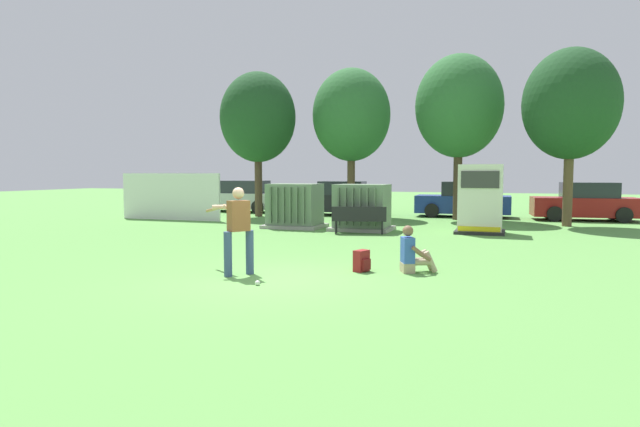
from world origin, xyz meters
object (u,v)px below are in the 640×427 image
Objects in this scene: batter at (237,226)px; sports_ball at (257,283)px; park_bench at (359,218)px; seated_spectator at (412,254)px; generator_enclosure at (481,199)px; parked_car_right_of_center at (464,200)px; parked_car_leftmost at (244,197)px; parked_car_rightmost at (585,203)px; transformer_west at (295,206)px; backpack at (362,261)px; transformer_mid_west at (362,208)px; parked_car_left_of_center at (340,199)px.

batter reaches higher than sports_ball.
seated_spectator reaches higher than park_bench.
generator_enclosure is 6.93m from parked_car_right_of_center.
batter is 17.71m from parked_car_leftmost.
parked_car_leftmost is (-8.38, 8.03, 0.22)m from park_bench.
parked_car_right_of_center is 5.05m from parked_car_rightmost.
sports_ball is (3.24, -9.82, -0.74)m from transformer_west.
transformer_west is at bearing 105.02° from batter.
transformer_west is 0.49× the size of parked_car_leftmost.
parked_car_rightmost reaches higher than backpack.
transformer_mid_west is 4.77× the size of backpack.
seated_spectator is 18.24m from parked_car_leftmost.
transformer_west is 9.35m from batter.
parked_car_rightmost is (7.72, 8.13, 0.22)m from park_bench.
batter reaches higher than parked_car_left_of_center.
generator_enclosure reaches higher than parked_car_right_of_center.
backpack is at bearing -93.14° from parked_car_right_of_center.
transformer_west reaches higher than backpack.
transformer_mid_west is 0.91× the size of generator_enclosure.
parked_car_left_of_center is at bearing -177.30° from parked_car_rightmost.
backpack is (-1.91, -8.17, -0.92)m from generator_enclosure.
backpack is 0.10× the size of parked_car_leftmost.
backpack is 0.10× the size of parked_car_rightmost.
batter is at bearing -92.74° from park_bench.
seated_spectator is at bearing 14.77° from backpack.
parked_car_left_of_center reaches higher than sports_ball.
generator_enclosure is 8.00m from seated_spectator.
parked_car_right_of_center and parked_car_rightmost have the same top height.
parked_car_leftmost is (-12.15, 6.46, -0.38)m from generator_enclosure.
seated_spectator is at bearing 42.58° from sports_ball.
seated_spectator is 14.75m from parked_car_right_of_center.
seated_spectator is 0.22× the size of parked_car_left_of_center.
transformer_mid_west is (2.58, -0.08, 0.00)m from transformer_west.
batter is 15.62m from parked_car_left_of_center.
backpack reaches higher than sports_ball.
batter reaches higher than transformer_mid_west.
sports_ball is (-3.33, -10.12, -1.09)m from generator_enclosure.
backpack is at bearing -54.98° from parked_car_leftmost.
parked_car_left_of_center is at bearing 102.08° from sports_ball.
parked_car_rightmost is (3.95, 6.56, -0.38)m from generator_enclosure.
parked_car_leftmost is at bearing -178.04° from parked_car_right_of_center.
transformer_mid_west is 7.03m from parked_car_left_of_center.
batter is (-0.37, -7.77, 0.44)m from park_bench.
generator_enclosure reaches higher than transformer_west.
seated_spectator is 2.19× the size of backpack.
generator_enclosure reaches higher than sports_ball.
parked_car_rightmost is (4.87, 14.46, 0.38)m from seated_spectator.
sports_ball is at bearing -86.15° from transformer_mid_west.
transformer_west is at bearing 108.25° from sports_ball.
sports_ball is 17.12m from parked_car_right_of_center.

